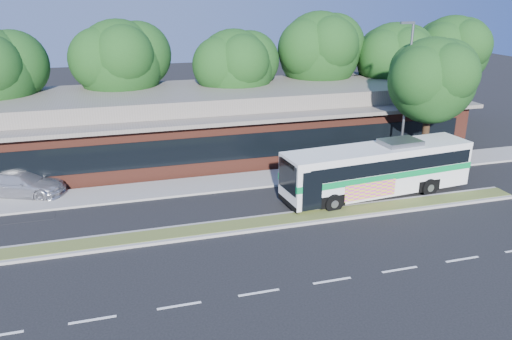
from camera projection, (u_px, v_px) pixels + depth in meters
The scene contains 13 objects.
ground at pixel (289, 226), 24.10m from camera, with size 120.00×120.00×0.00m, color black.
median_strip at pixel (285, 220), 24.62m from camera, with size 26.00×1.10×0.15m, color #555C27.
sidewalk at pixel (253, 180), 29.87m from camera, with size 44.00×2.60×0.12m, color gray.
plaza_building at pixel (228, 121), 35.13m from camera, with size 33.20×11.20×4.45m.
lamp_post at pixel (406, 93), 30.36m from camera, with size 0.93×0.18×9.07m.
tree_bg_b at pixel (125, 60), 34.92m from camera, with size 6.69×6.00×9.00m.
tree_bg_c at pixel (239, 66), 36.27m from camera, with size 6.24×5.60×8.26m.
tree_bg_d at pixel (324, 50), 38.74m from camera, with size 6.91×6.20×9.37m.
tree_bg_e at pixel (398, 58), 39.61m from camera, with size 6.47×5.80×8.50m.
tree_bg_f at pixel (455, 50), 41.97m from camera, with size 6.69×6.00×8.92m.
transit_bus at pixel (378, 166), 27.26m from camera, with size 11.04×3.35×3.05m.
sedan at pixel (22, 183), 27.56m from camera, with size 1.96×4.83×1.40m, color #BABBC2.
sidewalk_tree at pixel (436, 78), 30.30m from camera, with size 5.80×5.21×8.22m.
Camera 1 is at (-7.56, -20.47, 10.71)m, focal length 35.00 mm.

